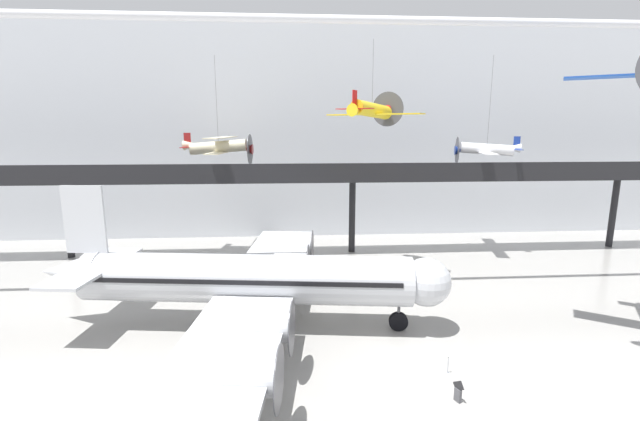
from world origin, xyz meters
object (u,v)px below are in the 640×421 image
at_px(airliner_silver_main, 245,279).
at_px(suspended_plane_white_twin, 487,149).
at_px(suspended_plane_cream_biplane, 219,147).
at_px(suspended_plane_yellow_lowwing, 372,110).
at_px(stanchion_barrier, 448,368).
at_px(info_sign_pedestal, 458,393).

distance_m(airliner_silver_main, suspended_plane_white_twin, 29.82).
bearing_deg(airliner_silver_main, suspended_plane_white_twin, 40.86).
height_order(airliner_silver_main, suspended_plane_cream_biplane, suspended_plane_cream_biplane).
relative_size(airliner_silver_main, suspended_plane_white_twin, 2.93).
xyz_separation_m(suspended_plane_yellow_lowwing, stanchion_barrier, (1.57, -16.35, -14.78)).
bearing_deg(airliner_silver_main, suspended_plane_cream_biplane, 110.41).
relative_size(suspended_plane_cream_biplane, stanchion_barrier, 10.25).
relative_size(suspended_plane_yellow_lowwing, info_sign_pedestal, 6.43).
distance_m(airliner_silver_main, suspended_plane_cream_biplane, 20.16).
height_order(airliner_silver_main, suspended_plane_yellow_lowwing, suspended_plane_yellow_lowwing).
height_order(airliner_silver_main, stanchion_barrier, airliner_silver_main).
bearing_deg(stanchion_barrier, suspended_plane_yellow_lowwing, 95.49).
relative_size(suspended_plane_yellow_lowwing, stanchion_barrier, 7.40).
height_order(airliner_silver_main, info_sign_pedestal, airliner_silver_main).
distance_m(suspended_plane_yellow_lowwing, info_sign_pedestal, 23.88).
distance_m(stanchion_barrier, info_sign_pedestal, 2.50).
bearing_deg(suspended_plane_yellow_lowwing, suspended_plane_cream_biplane, 97.35).
bearing_deg(info_sign_pedestal, suspended_plane_cream_biplane, 98.07).
height_order(suspended_plane_yellow_lowwing, info_sign_pedestal, suspended_plane_yellow_lowwing).
xyz_separation_m(suspended_plane_white_twin, info_sign_pedestal, (-12.33, -25.13, -10.91)).
xyz_separation_m(airliner_silver_main, suspended_plane_yellow_lowwing, (10.36, 9.73, 11.64)).
xyz_separation_m(suspended_plane_yellow_lowwing, suspended_plane_white_twin, (13.51, 6.31, -3.74)).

